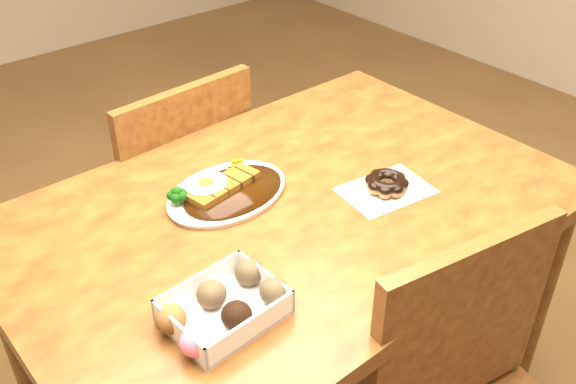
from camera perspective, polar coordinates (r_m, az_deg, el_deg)
table at (r=1.42m, az=0.33°, el=-4.33°), size 1.20×0.80×0.75m
chair_far at (r=1.88m, az=-10.44°, el=-0.59°), size 0.44×0.44×0.87m
katsu_curry_plate at (r=1.39m, az=-5.68°, el=0.14°), size 0.30×0.23×0.06m
donut_box at (r=1.10m, az=-5.71°, el=-10.04°), size 0.22×0.16×0.05m
pon_de_ring at (r=1.41m, az=8.76°, el=0.74°), size 0.21×0.16×0.04m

